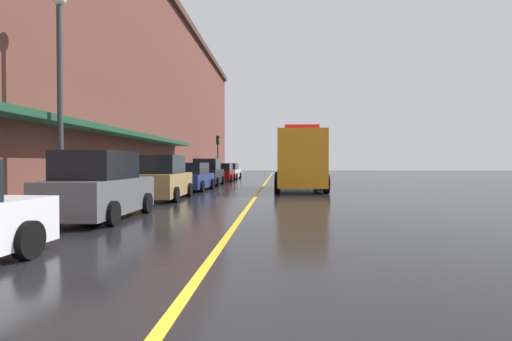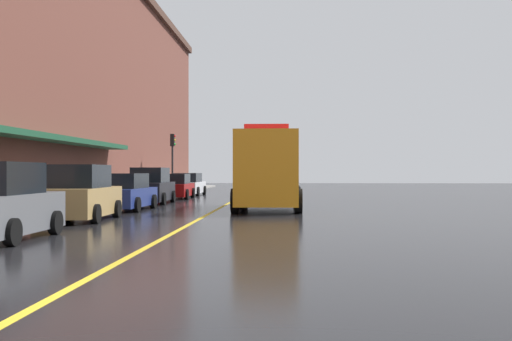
{
  "view_description": "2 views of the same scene",
  "coord_description": "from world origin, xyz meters",
  "views": [
    {
      "loc": [
        1.13,
        -4.09,
        1.59
      ],
      "look_at": [
        -0.88,
        28.99,
        0.96
      ],
      "focal_mm": 27.25,
      "sensor_mm": 36.0,
      "label": 1
    },
    {
      "loc": [
        3.14,
        -7.95,
        1.69
      ],
      "look_at": [
        1.31,
        27.01,
        1.75
      ],
      "focal_mm": 42.5,
      "sensor_mm": 36.0,
      "label": 2
    }
  ],
  "objects": [
    {
      "name": "lane_center_stripe",
      "position": [
        0.0,
        25.0,
        0.0
      ],
      "size": [
        0.16,
        70.0,
        0.01
      ],
      "primitive_type": "cube",
      "color": "gold",
      "rests_on": "ground"
    },
    {
      "name": "sidewalk_left",
      "position": [
        -6.2,
        25.0,
        0.07
      ],
      "size": [
        2.4,
        70.0,
        0.15
      ],
      "primitive_type": "cube",
      "color": "gray",
      "rests_on": "ground"
    },
    {
      "name": "parking_meter_0",
      "position": [
        -5.35,
        25.09,
        1.06
      ],
      "size": [
        0.14,
        0.18,
        1.33
      ],
      "color": "#4C4C51",
      "rests_on": "sidewalk_left"
    },
    {
      "name": "parked_car_2",
      "position": [
        -4.01,
        12.58,
        0.89
      ],
      "size": [
        2.13,
        4.41,
        1.92
      ],
      "rotation": [
        0.0,
        0.0,
        1.6
      ],
      "color": "#A5844C",
      "rests_on": "ground"
    },
    {
      "name": "parking_meter_3",
      "position": [
        -5.35,
        12.92,
        1.06
      ],
      "size": [
        0.14,
        0.18,
        1.33
      ],
      "color": "#4C4C51",
      "rests_on": "sidewalk_left"
    },
    {
      "name": "parked_car_3",
      "position": [
        -3.95,
        18.1,
        0.76
      ],
      "size": [
        2.1,
        4.44,
        1.61
      ],
      "rotation": [
        0.0,
        0.0,
        1.54
      ],
      "color": "navy",
      "rests_on": "ground"
    },
    {
      "name": "ground_plane",
      "position": [
        0.0,
        25.0,
        0.0
      ],
      "size": [
        112.0,
        112.0,
        0.0
      ],
      "primitive_type": "plane",
      "color": "black"
    },
    {
      "name": "brick_building_left",
      "position": [
        -12.19,
        23.99,
        7.45
      ],
      "size": [
        10.75,
        64.0,
        14.88
      ],
      "color": "brown",
      "rests_on": "ground"
    },
    {
      "name": "utility_truck",
      "position": [
        2.29,
        19.12,
        1.71
      ],
      "size": [
        2.88,
        7.6,
        3.59
      ],
      "rotation": [
        0.0,
        0.0,
        -1.57
      ],
      "color": "orange",
      "rests_on": "ground"
    },
    {
      "name": "parked_car_1",
      "position": [
        -3.98,
        6.64,
        0.89
      ],
      "size": [
        2.01,
        4.18,
        1.92
      ],
      "rotation": [
        0.0,
        0.0,
        1.58
      ],
      "color": "#595B60",
      "rests_on": "ground"
    },
    {
      "name": "street_lamp_left",
      "position": [
        -5.95,
        8.06,
        4.4
      ],
      "size": [
        0.44,
        0.44,
        6.94
      ],
      "color": "#33383D",
      "rests_on": "sidewalk_left"
    },
    {
      "name": "parking_meter_2",
      "position": [
        -5.35,
        31.41,
        1.06
      ],
      "size": [
        0.14,
        0.18,
        1.33
      ],
      "color": "#4C4C51",
      "rests_on": "sidewalk_left"
    },
    {
      "name": "parked_car_5",
      "position": [
        -3.87,
        29.36,
        0.74
      ],
      "size": [
        2.12,
        4.37,
        1.56
      ],
      "rotation": [
        0.0,
        0.0,
        1.59
      ],
      "color": "maroon",
      "rests_on": "ground"
    },
    {
      "name": "parked_car_4",
      "position": [
        -4.03,
        23.51,
        0.88
      ],
      "size": [
        2.05,
        4.52,
        1.9
      ],
      "rotation": [
        0.0,
        0.0,
        1.59
      ],
      "color": "black",
      "rests_on": "ground"
    },
    {
      "name": "parked_car_6",
      "position": [
        -3.91,
        34.81,
        0.75
      ],
      "size": [
        2.05,
        4.88,
        1.59
      ],
      "rotation": [
        0.0,
        0.0,
        1.56
      ],
      "color": "silver",
      "rests_on": "ground"
    },
    {
      "name": "traffic_light_near",
      "position": [
        -5.29,
        36.02,
        3.16
      ],
      "size": [
        0.38,
        0.36,
        4.3
      ],
      "color": "#232326",
      "rests_on": "sidewalk_left"
    }
  ]
}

